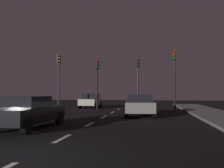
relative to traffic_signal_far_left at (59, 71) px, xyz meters
The scene contains 13 objects.
ground_plane 10.97m from the traffic_signal_far_left, 58.70° to the right, with size 80.00×80.00×0.00m, color black.
lane_stripe_second 14.75m from the traffic_signal_far_left, 67.90° to the right, with size 0.16×1.60×0.01m, color silver.
lane_stripe_third 11.46m from the traffic_signal_far_left, 60.35° to the right, with size 0.16×1.60×0.01m, color silver.
lane_stripe_fourth 8.60m from the traffic_signal_far_left, 46.41° to the right, with size 0.16×1.60×0.01m, color silver.
lane_stripe_fifth 6.74m from the traffic_signal_far_left, 18.99° to the right, with size 0.16×1.60×0.01m, color silver.
lane_stripe_sixth 6.77m from the traffic_signal_far_left, 19.90° to the left, with size 0.16×1.60×0.01m, color silver.
traffic_signal_far_left is the anchor object (origin of this frame).
traffic_signal_center_left 3.69m from the traffic_signal_far_left, ahead, with size 0.32×0.38×4.56m.
traffic_signal_center_right 7.36m from the traffic_signal_far_left, ahead, with size 0.32×0.38×4.72m.
traffic_signal_far_right 10.53m from the traffic_signal_far_left, ahead, with size 0.32×0.38×5.28m.
car_stopped_ahead 9.36m from the traffic_signal_far_left, 30.41° to the right, with size 2.26×4.35×1.47m.
car_adjacent_lane 11.94m from the traffic_signal_far_left, 74.99° to the right, with size 1.93×4.28×1.45m.
car_oncoming_far 5.18m from the traffic_signal_far_left, 60.38° to the left, with size 1.84×3.87×1.52m.
Camera 1 is at (3.06, -5.60, 1.61)m, focal length 38.89 mm.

